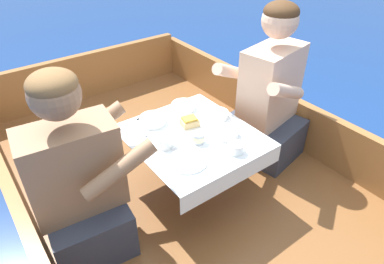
% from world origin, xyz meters
% --- Properties ---
extents(ground_plane, '(60.00, 60.00, 0.00)m').
position_xyz_m(ground_plane, '(0.00, 0.00, 0.00)').
color(ground_plane, navy).
extents(boat_deck, '(1.81, 3.16, 0.25)m').
position_xyz_m(boat_deck, '(0.00, 0.00, 0.12)').
color(boat_deck, brown).
rests_on(boat_deck, ground_plane).
extents(gunwale_port, '(0.06, 3.16, 0.33)m').
position_xyz_m(gunwale_port, '(-0.88, 0.00, 0.41)').
color(gunwale_port, '#936033').
rests_on(gunwale_port, boat_deck).
extents(gunwale_starboard, '(0.06, 3.16, 0.33)m').
position_xyz_m(gunwale_starboard, '(0.88, 0.00, 0.41)').
color(gunwale_starboard, '#936033').
rests_on(gunwale_starboard, boat_deck).
extents(bow_coaming, '(1.69, 0.06, 0.38)m').
position_xyz_m(bow_coaming, '(0.00, 1.55, 0.44)').
color(bow_coaming, '#936033').
rests_on(bow_coaming, boat_deck).
extents(cockpit_table, '(0.63, 0.68, 0.41)m').
position_xyz_m(cockpit_table, '(0.00, 0.05, 0.61)').
color(cockpit_table, '#B2B2B7').
rests_on(cockpit_table, boat_deck).
extents(person_port, '(0.55, 0.49, 0.93)m').
position_xyz_m(person_port, '(-0.61, 0.09, 0.62)').
color(person_port, '#333847').
rests_on(person_port, boat_deck).
extents(person_starboard, '(0.58, 0.52, 1.00)m').
position_xyz_m(person_starboard, '(0.61, 0.08, 0.65)').
color(person_starboard, '#333847').
rests_on(person_starboard, boat_deck).
extents(plate_sandwich, '(0.19, 0.19, 0.01)m').
position_xyz_m(plate_sandwich, '(0.04, 0.12, 0.66)').
color(plate_sandwich, white).
rests_on(plate_sandwich, cockpit_table).
extents(plate_bread, '(0.19, 0.19, 0.01)m').
position_xyz_m(plate_bread, '(-0.15, -0.12, 0.66)').
color(plate_bread, white).
rests_on(plate_bread, cockpit_table).
extents(sandwich, '(0.10, 0.09, 0.05)m').
position_xyz_m(sandwich, '(0.04, 0.12, 0.69)').
color(sandwich, tan).
rests_on(sandwich, plate_sandwich).
extents(bowl_port_near, '(0.14, 0.14, 0.04)m').
position_xyz_m(bowl_port_near, '(0.12, 0.30, 0.68)').
color(bowl_port_near, white).
rests_on(bowl_port_near, cockpit_table).
extents(bowl_starboard_near, '(0.13, 0.13, 0.04)m').
position_xyz_m(bowl_starboard_near, '(0.14, -0.06, 0.68)').
color(bowl_starboard_near, white).
rests_on(bowl_starboard_near, cockpit_table).
extents(bowl_center_far, '(0.15, 0.15, 0.04)m').
position_xyz_m(bowl_center_far, '(-0.10, 0.28, 0.68)').
color(bowl_center_far, white).
rests_on(bowl_center_far, cockpit_table).
extents(bowl_port_far, '(0.12, 0.12, 0.04)m').
position_xyz_m(bowl_port_far, '(0.22, 0.10, 0.68)').
color(bowl_port_far, white).
rests_on(bowl_port_far, cockpit_table).
extents(coffee_cup_port, '(0.10, 0.08, 0.06)m').
position_xyz_m(coffee_cup_port, '(-0.17, 0.05, 0.68)').
color(coffee_cup_port, white).
rests_on(coffee_cup_port, cockpit_table).
extents(coffee_cup_starboard, '(0.11, 0.08, 0.05)m').
position_xyz_m(coffee_cup_starboard, '(0.09, -0.19, 0.68)').
color(coffee_cup_starboard, white).
rests_on(coffee_cup_starboard, cockpit_table).
extents(tin_can, '(0.07, 0.07, 0.05)m').
position_xyz_m(tin_can, '(-0.01, -0.02, 0.68)').
color(tin_can, silver).
rests_on(tin_can, cockpit_table).
extents(utensil_knife_port, '(0.12, 0.14, 0.00)m').
position_xyz_m(utensil_knife_port, '(0.24, 0.29, 0.66)').
color(utensil_knife_port, silver).
rests_on(utensil_knife_port, cockpit_table).
extents(utensil_fork_port, '(0.17, 0.05, 0.00)m').
position_xyz_m(utensil_fork_port, '(-0.20, 0.34, 0.66)').
color(utensil_fork_port, silver).
rests_on(utensil_fork_port, cockpit_table).
extents(utensil_knife_starboard, '(0.12, 0.13, 0.00)m').
position_xyz_m(utensil_knife_starboard, '(-0.23, 0.21, 0.66)').
color(utensil_knife_starboard, silver).
rests_on(utensil_knife_starboard, cockpit_table).
extents(utensil_spoon_port, '(0.15, 0.10, 0.01)m').
position_xyz_m(utensil_spoon_port, '(-0.04, -0.15, 0.66)').
color(utensil_spoon_port, silver).
rests_on(utensil_spoon_port, cockpit_table).
extents(utensil_spoon_starboard, '(0.09, 0.16, 0.01)m').
position_xyz_m(utensil_spoon_starboard, '(-0.21, 0.15, 0.66)').
color(utensil_spoon_starboard, silver).
rests_on(utensil_spoon_starboard, cockpit_table).
extents(utensil_spoon_center, '(0.17, 0.03, 0.01)m').
position_xyz_m(utensil_spoon_center, '(-0.05, 0.01, 0.66)').
color(utensil_spoon_center, silver).
rests_on(utensil_spoon_center, cockpit_table).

